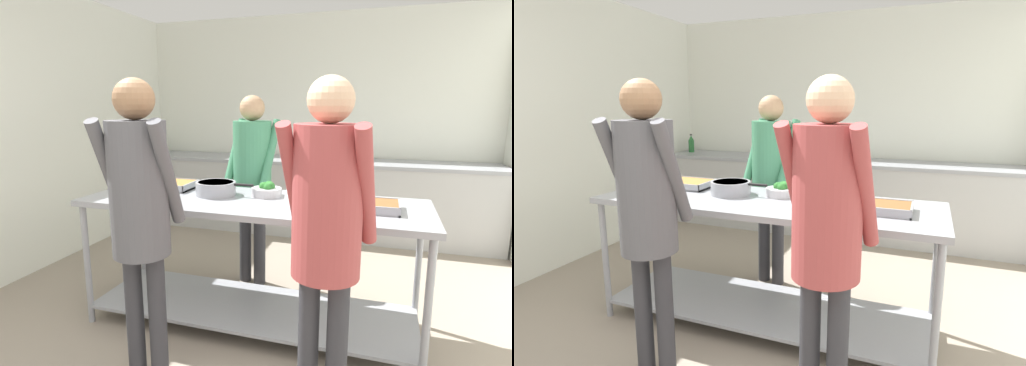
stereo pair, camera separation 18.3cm
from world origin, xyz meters
The scene contains 13 objects.
wall_rear centered at (0.00, 3.99, 1.32)m, with size 4.48×0.06×2.65m.
wall_left centered at (-2.21, 2.00, 1.32)m, with size 0.06×4.11×2.65m.
back_counter centered at (0.00, 3.62, 0.45)m, with size 4.32×0.65×0.91m.
serving_counter centered at (0.06, 1.39, 0.62)m, with size 2.33×0.78×0.91m.
serving_tray_vegetables centered at (-0.69, 1.57, 0.94)m, with size 0.41×0.30×0.05m.
sauce_pan centered at (-0.24, 1.46, 0.97)m, with size 0.43×0.29×0.10m.
broccoli_bowl centered at (0.12, 1.54, 0.96)m, with size 0.22×0.22×0.11m.
plate_stack centered at (0.40, 1.51, 0.94)m, with size 0.28×0.28×0.06m.
serving_tray_roast centered at (0.79, 1.37, 0.94)m, with size 0.44×0.27×0.05m.
guest_serving_left centered at (-0.30, 0.62, 1.06)m, with size 0.43×0.36×1.68m.
guest_serving_right centered at (0.67, 0.66, 1.05)m, with size 0.46×0.38×1.68m.
cook_behind_counter centered at (-0.16, 2.05, 1.01)m, with size 0.47×0.39×1.63m.
water_bottle centered at (-1.99, 3.68, 1.02)m, with size 0.08×0.08×0.25m.
Camera 2 is at (1.07, -1.06, 1.55)m, focal length 28.00 mm.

